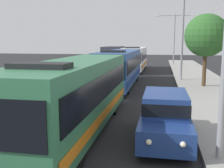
{
  "coord_description": "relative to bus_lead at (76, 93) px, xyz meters",
  "views": [
    {
      "loc": [
        2.21,
        0.03,
        3.82
      ],
      "look_at": [
        -0.41,
        13.96,
        1.55
      ],
      "focal_mm": 42.39,
      "sensor_mm": 36.0,
      "label": 1
    }
  ],
  "objects": [
    {
      "name": "streetlamp_mid",
      "position": [
        5.4,
        15.95,
        3.81
      ],
      "size": [
        6.34,
        0.28,
        8.75
      ],
      "color": "gray",
      "rests_on": "sidewalk"
    },
    {
      "name": "box_truck_oncoming",
      "position": [
        -3.3,
        26.01,
        0.02
      ],
      "size": [
        2.35,
        8.21,
        3.15
      ],
      "color": "navy",
      "rests_on": "ground_plane"
    },
    {
      "name": "bus_middle",
      "position": [
        -0.0,
        24.73,
        -0.0
      ],
      "size": [
        2.58,
        10.48,
        3.21
      ],
      "color": "silver",
      "rests_on": "ground_plane"
    },
    {
      "name": "streetlamp_far",
      "position": [
        5.4,
        33.86,
        3.4
      ],
      "size": [
        6.17,
        0.28,
        8.01
      ],
      "color": "gray",
      "rests_on": "sidewalk"
    },
    {
      "name": "bus_second_in_line",
      "position": [
        0.0,
        12.15,
        0.0
      ],
      "size": [
        2.58,
        11.55,
        3.21
      ],
      "color": "#284C8C",
      "rests_on": "ground_plane"
    },
    {
      "name": "roadside_tree",
      "position": [
        7.02,
        12.45,
        2.62
      ],
      "size": [
        3.5,
        3.5,
        5.93
      ],
      "color": "#4C3823",
      "rests_on": "sidewalk"
    },
    {
      "name": "white_suv",
      "position": [
        3.7,
        -0.41,
        -0.66
      ],
      "size": [
        1.86,
        4.6,
        1.9
      ],
      "color": "navy",
      "rests_on": "ground_plane"
    },
    {
      "name": "bus_lead",
      "position": [
        0.0,
        0.0,
        0.0
      ],
      "size": [
        2.58,
        10.89,
        3.21
      ],
      "color": "#33724C",
      "rests_on": "ground_plane"
    }
  ]
}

